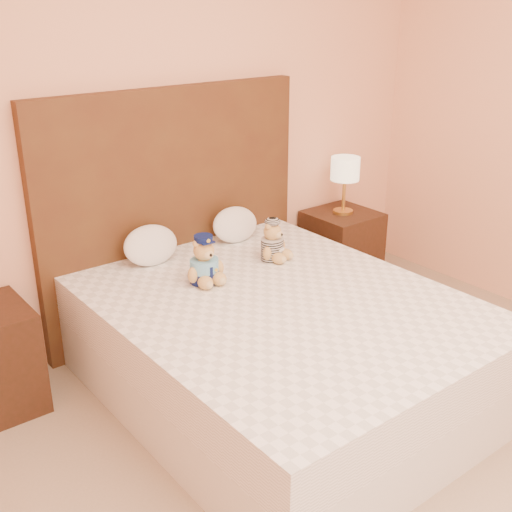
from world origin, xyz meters
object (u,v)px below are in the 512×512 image
at_px(bed, 280,347).
at_px(lamp, 345,172).
at_px(pillow_right, 235,223).
at_px(nightstand_right, 341,249).
at_px(teddy_police, 204,260).
at_px(pillow_left, 151,243).
at_px(teddy_prisoner, 272,240).

height_order(bed, lamp, lamp).
xyz_separation_m(lamp, pillow_right, (-0.93, 0.03, -0.19)).
xyz_separation_m(nightstand_right, teddy_police, (-1.43, -0.39, 0.41)).
bearing_deg(nightstand_right, pillow_left, 178.87).
distance_m(teddy_prisoner, pillow_right, 0.39).
xyz_separation_m(nightstand_right, teddy_prisoner, (-0.94, -0.36, 0.39)).
bearing_deg(bed, teddy_police, 113.99).
bearing_deg(bed, pillow_right, 68.62).
distance_m(nightstand_right, pillow_right, 1.00).
xyz_separation_m(bed, pillow_left, (-0.27, 0.83, 0.39)).
height_order(pillow_left, pillow_right, pillow_left).
distance_m(nightstand_right, lamp, 0.57).
bearing_deg(pillow_right, bed, -111.38).
distance_m(nightstand_right, teddy_police, 1.54).
bearing_deg(pillow_left, pillow_right, 0.00).
bearing_deg(lamp, teddy_police, -164.96).
bearing_deg(nightstand_right, teddy_prisoner, -159.33).
height_order(nightstand_right, pillow_right, pillow_right).
distance_m(lamp, teddy_police, 1.49).
bearing_deg(lamp, teddy_prisoner, -159.33).
xyz_separation_m(teddy_police, teddy_prisoner, (0.49, 0.03, -0.01)).
bearing_deg(pillow_right, teddy_prisoner, -92.49).
xyz_separation_m(teddy_prisoner, pillow_right, (0.02, 0.39, -0.00)).
bearing_deg(teddy_police, teddy_prisoner, 4.91).
bearing_deg(teddy_police, nightstand_right, 16.46).
bearing_deg(teddy_police, pillow_left, 103.46).
bearing_deg(bed, teddy_prisoner, 55.28).
height_order(nightstand_right, lamp, lamp).
bearing_deg(nightstand_right, pillow_right, 178.14).
relative_size(teddy_prisoner, pillow_left, 0.70).
height_order(nightstand_right, teddy_police, teddy_police).
bearing_deg(teddy_prisoner, pillow_right, 69.57).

